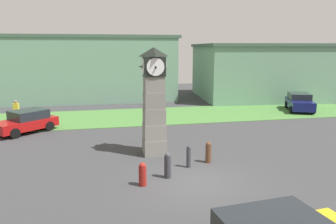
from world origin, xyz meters
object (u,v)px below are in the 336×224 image
object	(u,v)px
bollard_near_tower	(208,152)
car_far_lot	(299,102)
clock_tower	(154,103)
bollard_end_row	(143,174)
car_silver_hatch	(26,121)
pedestrian_near_bench	(16,109)
bollard_far_row	(168,165)
bollard_mid_row	(189,156)

from	to	relation	value
bollard_near_tower	car_far_lot	xyz separation A→B (m)	(12.12, 10.99, 0.27)
clock_tower	bollard_end_row	distance (m)	4.61
clock_tower	car_silver_hatch	bearing A→B (deg)	140.56
car_far_lot	car_silver_hatch	size ratio (longest dim) A/B	1.07
pedestrian_near_bench	clock_tower	bearing A→B (deg)	-48.19
bollard_far_row	car_silver_hatch	world-z (taller)	car_silver_hatch
clock_tower	pedestrian_near_bench	xyz separation A→B (m)	(-8.98, 10.03, -1.81)
pedestrian_near_bench	bollard_mid_row	bearing A→B (deg)	-50.32
bollard_near_tower	bollard_mid_row	distance (m)	1.19
bollard_end_row	bollard_far_row	bearing A→B (deg)	27.00
bollard_end_row	car_silver_hatch	world-z (taller)	car_silver_hatch
bollard_far_row	car_silver_hatch	bearing A→B (deg)	128.49
bollard_mid_row	car_far_lot	world-z (taller)	car_far_lot
clock_tower	bollard_end_row	world-z (taller)	clock_tower
bollard_end_row	car_far_lot	size ratio (longest dim) A/B	0.22
bollard_end_row	pedestrian_near_bench	size ratio (longest dim) A/B	0.61
bollard_far_row	car_far_lot	xyz separation A→B (m)	(14.43, 12.45, 0.23)
car_far_lot	pedestrian_near_bench	size ratio (longest dim) A/B	2.79
clock_tower	car_silver_hatch	xyz separation A→B (m)	(-7.49, 6.16, -1.97)
bollard_end_row	pedestrian_near_bench	bearing A→B (deg)	119.42
bollard_mid_row	pedestrian_near_bench	bearing A→B (deg)	129.68
clock_tower	bollard_mid_row	xyz separation A→B (m)	(1.23, -2.27, -2.17)
bollard_near_tower	bollard_mid_row	world-z (taller)	bollard_mid_row
bollard_end_row	car_silver_hatch	bearing A→B (deg)	122.36
bollard_mid_row	pedestrian_near_bench	xyz separation A→B (m)	(-10.21, 12.31, 0.36)
bollard_near_tower	car_far_lot	distance (m)	16.36
bollard_far_row	clock_tower	bearing A→B (deg)	90.48
bollard_end_row	pedestrian_near_bench	world-z (taller)	pedestrian_near_bench
bollard_near_tower	bollard_end_row	distance (m)	4.02
clock_tower	pedestrian_near_bench	distance (m)	13.58
clock_tower	pedestrian_near_bench	bearing A→B (deg)	131.81
clock_tower	bollard_end_row	xyz separation A→B (m)	(-1.13, -3.88, -2.22)
bollard_mid_row	bollard_far_row	bearing A→B (deg)	-139.76
pedestrian_near_bench	bollard_near_tower	bearing A→B (deg)	-46.38
bollard_far_row	pedestrian_near_bench	xyz separation A→B (m)	(-9.00, 13.33, 0.33)
pedestrian_near_bench	car_far_lot	bearing A→B (deg)	-2.15
bollard_far_row	car_far_lot	world-z (taller)	car_far_lot
bollard_near_tower	pedestrian_near_bench	world-z (taller)	pedestrian_near_bench
bollard_near_tower	bollard_far_row	bearing A→B (deg)	-147.88
bollard_end_row	car_silver_hatch	distance (m)	11.89
bollard_end_row	car_far_lot	xyz separation A→B (m)	(15.59, 13.03, 0.31)
bollard_near_tower	bollard_end_row	world-z (taller)	bollard_near_tower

